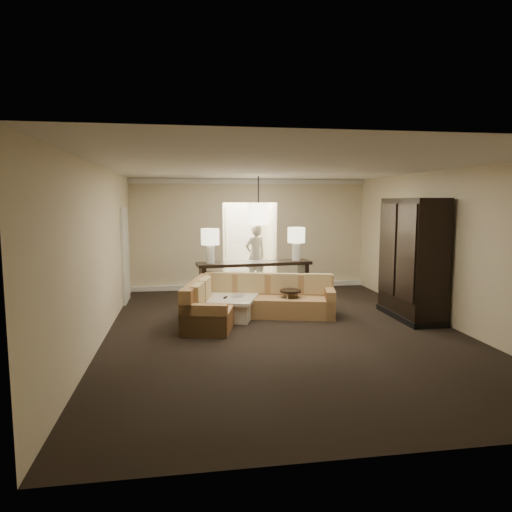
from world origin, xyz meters
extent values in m
plane|color=black|center=(0.00, 0.00, 0.00)|extent=(8.00, 8.00, 0.00)
cube|color=beige|center=(0.00, 4.00, 1.40)|extent=(6.00, 0.04, 2.80)
cube|color=beige|center=(0.00, -4.00, 1.40)|extent=(6.00, 0.04, 2.80)
cube|color=beige|center=(-3.00, 0.00, 1.40)|extent=(0.04, 8.00, 2.80)
cube|color=beige|center=(3.00, 0.00, 1.40)|extent=(0.04, 8.00, 2.80)
cube|color=silver|center=(0.00, 0.00, 2.80)|extent=(6.00, 8.00, 0.02)
cube|color=silver|center=(0.00, 3.95, 2.73)|extent=(6.00, 0.10, 0.12)
cube|color=silver|center=(0.00, 3.95, 0.06)|extent=(6.00, 0.10, 0.12)
cube|color=silver|center=(-2.97, 2.80, 1.05)|extent=(0.05, 0.90, 2.10)
cube|color=beige|center=(0.00, 5.00, 0.00)|extent=(1.40, 2.00, 0.01)
cube|color=beige|center=(-0.70, 5.00, 1.40)|extent=(0.04, 2.00, 2.80)
cube|color=beige|center=(0.70, 5.00, 1.40)|extent=(0.04, 2.00, 2.80)
cube|color=beige|center=(0.00, 6.00, 1.40)|extent=(1.40, 0.04, 2.80)
cube|color=silver|center=(0.00, 5.97, 1.05)|extent=(0.90, 0.05, 2.10)
cube|color=brown|center=(-0.11, 1.11, 0.19)|extent=(2.77, 1.42, 0.37)
cube|color=brown|center=(-1.26, 0.34, 0.19)|extent=(1.08, 1.40, 0.37)
cube|color=brown|center=(-0.04, 1.39, 0.58)|extent=(2.63, 0.85, 0.41)
cube|color=brown|center=(-1.44, 0.85, 0.58)|extent=(0.72, 2.12, 0.41)
cube|color=brown|center=(1.10, 0.81, 0.27)|extent=(0.37, 0.82, 0.55)
cube|color=brown|center=(-1.39, -0.17, 0.27)|extent=(0.82, 0.37, 0.55)
cube|color=#A48757|center=(-0.99, 1.59, 0.59)|extent=(0.57, 0.27, 0.41)
cube|color=#A48757|center=(-0.35, 1.42, 0.59)|extent=(0.57, 0.27, 0.41)
cube|color=#A48757|center=(0.30, 1.26, 0.59)|extent=(0.57, 0.27, 0.41)
cube|color=#A48757|center=(0.94, 1.10, 0.59)|extent=(0.57, 0.27, 0.41)
cube|color=#A48757|center=(-1.31, 0.91, 0.59)|extent=(0.27, 0.55, 0.41)
cube|color=#A48757|center=(-1.46, 0.30, 0.59)|extent=(0.27, 0.55, 0.41)
cube|color=beige|center=(-0.86, 1.00, 0.17)|extent=(1.15, 1.15, 0.34)
cube|color=beige|center=(-0.86, 1.00, 0.37)|extent=(1.27, 1.27, 0.06)
cube|color=black|center=(-0.92, 0.97, 0.41)|extent=(0.10, 0.17, 0.02)
cube|color=beige|center=(-0.67, 1.09, 0.41)|extent=(0.31, 0.36, 0.01)
cube|color=black|center=(-0.20, 2.00, 0.91)|extent=(2.49, 0.79, 0.07)
cube|color=black|center=(-1.31, 1.89, 0.45)|extent=(0.14, 0.51, 0.89)
cube|color=black|center=(0.91, 2.11, 0.45)|extent=(0.14, 0.51, 0.89)
cube|color=black|center=(-0.20, 2.00, 0.13)|extent=(2.37, 0.72, 0.04)
cube|color=black|center=(2.60, 0.46, 1.15)|extent=(0.63, 1.53, 2.29)
cube|color=black|center=(2.27, 0.08, 1.31)|extent=(0.03, 0.68, 1.75)
cube|color=black|center=(2.27, 0.84, 1.31)|extent=(0.03, 0.68, 1.75)
cube|color=black|center=(2.60, 0.46, 0.05)|extent=(0.68, 1.59, 0.11)
cylinder|color=black|center=(0.35, 0.94, 0.50)|extent=(0.42, 0.42, 0.04)
torus|color=silver|center=(0.35, 0.94, 0.09)|extent=(0.34, 0.34, 0.02)
cylinder|color=silver|center=(0.51, 0.92, 0.25)|extent=(0.02, 0.02, 0.49)
cylinder|color=silver|center=(0.28, 1.09, 0.25)|extent=(0.02, 0.02, 0.49)
cylinder|color=silver|center=(0.25, 0.81, 0.25)|extent=(0.02, 0.02, 0.49)
cylinder|color=silver|center=(-1.14, 1.91, 1.14)|extent=(0.18, 0.18, 0.39)
cylinder|color=#F5E7B7|center=(-1.14, 1.91, 1.50)|extent=(0.38, 0.38, 0.33)
cylinder|color=silver|center=(0.74, 2.09, 1.14)|extent=(0.18, 0.18, 0.39)
cylinder|color=#F5E7B7|center=(0.74, 2.09, 1.50)|extent=(0.38, 0.38, 0.33)
cylinder|color=black|center=(0.00, 2.70, 2.50)|extent=(0.02, 0.02, 0.60)
cube|color=#FFE8C6|center=(0.00, 2.70, 1.95)|extent=(0.38, 0.38, 0.48)
imported|color=beige|center=(0.18, 4.30, 0.90)|extent=(0.76, 0.64, 1.79)
camera|label=1|loc=(-1.68, -7.56, 2.23)|focal=32.00mm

